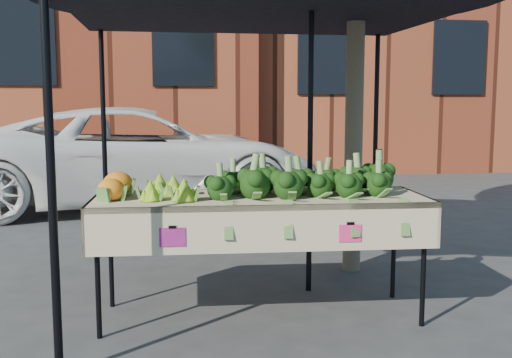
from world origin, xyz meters
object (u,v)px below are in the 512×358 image
(table, at_px, (260,257))
(canopy, at_px, (266,128))
(vehicle, at_px, (137,26))
(street_tree, at_px, (356,10))

(table, bearing_deg, canopy, 76.61)
(canopy, height_order, vehicle, vehicle)
(table, bearing_deg, vehicle, 101.86)
(table, xyz_separation_m, canopy, (0.15, 0.63, 0.92))
(street_tree, bearing_deg, canopy, -151.62)
(canopy, height_order, street_tree, street_tree)
(table, height_order, canopy, canopy)
(vehicle, bearing_deg, canopy, -170.20)
(vehicle, bearing_deg, street_tree, -157.48)
(table, relative_size, vehicle, 0.45)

